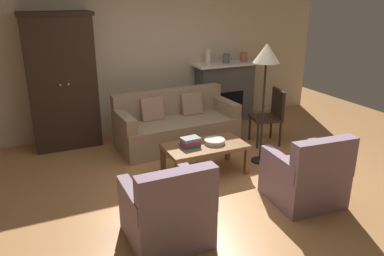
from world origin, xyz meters
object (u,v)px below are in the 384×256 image
Objects in this scene: fruit_bowl at (215,141)px; side_chair_wooden at (271,113)px; book_stack at (190,142)px; floor_lamp at (266,61)px; mantel_vase_slate at (226,58)px; mantel_vase_terracotta at (244,57)px; couch at (176,126)px; mantel_vase_cream at (208,57)px; fireplace at (225,92)px; armchair_near_left at (168,213)px; armoire at (62,82)px; armchair_near_right at (306,177)px; coffee_table at (205,148)px.

fruit_bowl is 1.46m from side_chair_wooden.
book_stack is 0.15× the size of floor_lamp.
mantel_vase_slate is (1.25, 1.94, 0.75)m from fruit_bowl.
mantel_vase_terracotta is (0.38, 0.00, 0.00)m from mantel_vase_slate.
mantel_vase_cream is at bearing 38.79° from couch.
fireplace is 1.43× the size of armchair_near_left.
armoire is 3.22m from armchair_near_left.
armchair_near_right is at bearing -95.10° from mantel_vase_cream.
mantel_vase_cream reaches higher than couch.
mantel_vase_slate is 2.01m from floor_lamp.
couch is at bearing -141.21° from mantel_vase_cream.
armchair_near_right is at bearing -63.13° from fruit_bowl.
mantel_vase_cream is 0.31× the size of side_chair_wooden.
mantel_vase_cream is 1.67× the size of mantel_vase_slate.
mantel_vase_slate is 0.10× the size of floor_lamp.
couch is 6.98× the size of mantel_vase_cream.
armoire is 2.58m from mantel_vase_cream.
floor_lamp is at bearing 0.98° from fruit_bowl.
floor_lamp reaches higher than armchair_near_right.
fireplace is at bearing 1.51° from armoire.
fireplace is 0.74m from mantel_vase_terracotta.
floor_lamp reaches higher than couch.
mantel_vase_cream is at bearing 57.46° from book_stack.
floor_lamp reaches higher than fruit_bowl.
floor_lamp is at bearing -114.07° from mantel_vase_terracotta.
coffee_table is 0.16m from fruit_bowl.
couch is at bearing 157.87° from side_chair_wooden.
armchair_near_right is 1.92m from side_chair_wooden.
side_chair_wooden is at bearing -70.87° from mantel_vase_cream.
mantel_vase_slate reaches higher than book_stack.
floor_lamp is (0.91, 0.00, 1.12)m from coffee_table.
side_chair_wooden reaches higher than armchair_near_right.
armchair_near_right is (2.29, -3.05, -0.74)m from armoire.
floor_lamp is at bearing -37.08° from armoire.
side_chair_wooden reaches higher than book_stack.
fruit_bowl is at bearing -130.06° from mantel_vase_terracotta.
mantel_vase_terracotta reaches higher than book_stack.
mantel_vase_terracotta is 0.10× the size of floor_lamp.
couch is at bearing -149.49° from fireplace.
coffee_table is 1.25× the size of armchair_near_left.
fruit_bowl is 2.43m from mantel_vase_slate.
coffee_table is (-0.05, -1.16, 0.05)m from couch.
mantel_vase_terracotta is at bearing 65.93° from floor_lamp.
fireplace is 0.65× the size of couch.
book_stack is at bearing -136.02° from mantel_vase_terracotta.
mantel_vase_terracotta is (1.63, 1.94, 0.76)m from fruit_bowl.
fireplace is 1.43× the size of armchair_near_right.
mantel_vase_slate is at bearing 93.79° from side_chair_wooden.
side_chair_wooden is at bearing -23.06° from armoire.
armoire reaches higher than couch.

